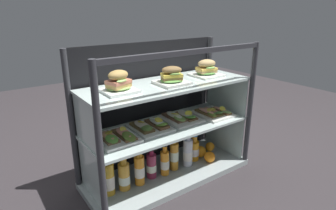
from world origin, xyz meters
TOP-DOWN VIEW (x-y plane):
  - ground_plane at (0.00, 0.00)m, footprint 6.00×6.00m
  - case_base_deck at (0.00, 0.00)m, footprint 1.12×0.45m
  - case_frame at (0.00, 0.11)m, footprint 1.12×0.45m
  - riser_lower_tier at (0.00, 0.00)m, footprint 1.05×0.38m
  - shelf_lower_glass at (0.00, 0.00)m, footprint 1.07×0.39m
  - riser_upper_tier at (0.00, 0.00)m, footprint 1.05×0.38m
  - shelf_upper_glass at (0.00, 0.00)m, footprint 1.07×0.39m
  - plated_roll_sandwich_near_left_corner at (-0.33, -0.00)m, footprint 0.18×0.18m
  - plated_roll_sandwich_mid_right at (0.01, -0.03)m, footprint 0.18×0.18m
  - plated_roll_sandwich_mid_left at (0.33, 0.01)m, footprint 0.19×0.19m
  - open_sandwich_tray_right_of_center at (-0.36, 0.00)m, footprint 0.22×0.25m
  - open_sandwich_tray_mid_left at (-0.12, 0.02)m, footprint 0.22×0.25m
  - open_sandwich_tray_left_of_center at (0.13, 0.03)m, footprint 0.22×0.25m
  - open_sandwich_tray_mid_right at (0.37, -0.03)m, footprint 0.22×0.25m
  - juice_bottle_front_right_end at (-0.43, 0.00)m, footprint 0.07×0.07m
  - juice_bottle_front_middle at (-0.33, -0.01)m, footprint 0.07×0.07m
  - juice_bottle_near_post at (-0.23, -0.02)m, footprint 0.06×0.06m
  - juice_bottle_back_right at (-0.13, -0.00)m, footprint 0.06×0.06m
  - juice_bottle_front_fourth at (-0.04, -0.02)m, footprint 0.06×0.06m
  - juice_bottle_tucked_behind at (0.05, -0.01)m, footprint 0.06×0.06m
  - juice_bottle_front_second at (0.15, -0.02)m, footprint 0.07×0.07m
  - juice_bottle_back_center at (0.24, 0.01)m, footprint 0.07×0.07m
  - orange_fruit_beside_bottles at (0.31, -0.08)m, footprint 0.08×0.08m
  - orange_fruit_near_left_post at (0.42, 0.04)m, footprint 0.07×0.07m
  - orange_fruit_rolled_forward at (0.31, 0.01)m, footprint 0.08×0.08m

SIDE VIEW (x-z plane):
  - ground_plane at x=0.00m, z-range -0.02..0.00m
  - case_base_deck at x=0.00m, z-range 0.00..0.04m
  - orange_fruit_near_left_post at x=0.42m, z-range 0.04..0.11m
  - orange_fruit_beside_bottles at x=0.31m, z-range 0.04..0.12m
  - orange_fruit_rolled_forward at x=0.31m, z-range 0.04..0.12m
  - juice_bottle_back_center at x=0.24m, z-range 0.02..0.22m
  - juice_bottle_back_right at x=-0.13m, z-range 0.02..0.22m
  - juice_bottle_front_fourth at x=-0.04m, z-range 0.02..0.23m
  - juice_bottle_front_middle at x=-0.33m, z-range 0.02..0.24m
  - juice_bottle_front_second at x=0.15m, z-range 0.01..0.26m
  - juice_bottle_front_right_end at x=-0.43m, z-range 0.01..0.26m
  - juice_bottle_near_post at x=-0.23m, z-range 0.02..0.26m
  - juice_bottle_tucked_behind at x=0.05m, z-range 0.02..0.26m
  - riser_lower_tier at x=0.00m, z-range 0.04..0.35m
  - shelf_lower_glass at x=0.00m, z-range 0.35..0.37m
  - open_sandwich_tray_mid_right at x=0.37m, z-range 0.36..0.42m
  - open_sandwich_tray_right_of_center at x=-0.36m, z-range 0.36..0.42m
  - open_sandwich_tray_left_of_center at x=0.13m, z-range 0.36..0.42m
  - open_sandwich_tray_mid_left at x=-0.12m, z-range 0.36..0.42m
  - case_frame at x=0.00m, z-range 0.04..0.92m
  - riser_upper_tier at x=0.00m, z-range 0.37..0.63m
  - shelf_upper_glass at x=0.00m, z-range 0.63..0.65m
  - plated_roll_sandwich_mid_right at x=0.01m, z-range 0.64..0.74m
  - plated_roll_sandwich_mid_left at x=0.33m, z-range 0.64..0.75m
  - plated_roll_sandwich_near_left_corner at x=-0.33m, z-range 0.64..0.76m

